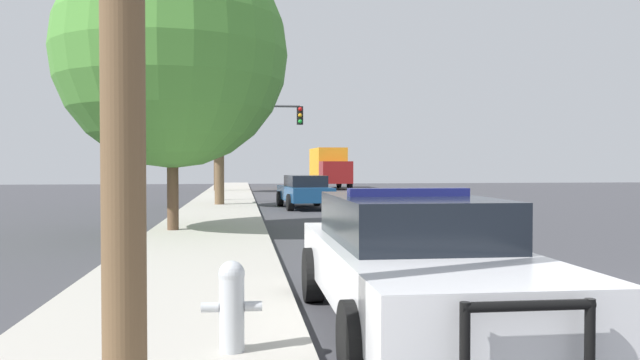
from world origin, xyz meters
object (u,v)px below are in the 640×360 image
Objects in this scene: box_truck at (329,167)px; tree_sidewalk_near at (172,53)px; police_car at (413,259)px; tree_sidewalk_mid at (219,88)px; car_background_midblock at (305,191)px; tree_sidewalk_far at (216,113)px; fire_hydrant at (232,303)px; traffic_light at (256,130)px.

box_truck is 0.96× the size of tree_sidewalk_near.
tree_sidewalk_mid is at bearing -81.99° from police_car.
tree_sidewalk_far reaches higher than car_background_midblock.
car_background_midblock is 0.63× the size of tree_sidewalk_mid.
tree_sidewalk_mid reaches higher than tree_sidewalk_far.
fire_hydrant is 21.99m from tree_sidewalk_mid.
box_truck is (6.11, 17.61, -1.83)m from traffic_light.
car_background_midblock is 22.67m from box_truck.
tree_sidewalk_mid reaches higher than traffic_light.
box_truck is at bearing 35.46° from tree_sidewalk_far.
fire_hydrant is (-1.93, -0.97, -0.21)m from police_car.
box_truck is at bearing 69.83° from tree_sidewalk_mid.
tree_sidewalk_near is (-2.49, -14.19, 1.17)m from traffic_light.
fire_hydrant is at bearing 27.06° from police_car.
traffic_light is 0.63× the size of tree_sidewalk_near.
car_background_midblock reaches higher than fire_hydrant.
car_background_midblock is (0.79, 19.41, -0.04)m from police_car.
fire_hydrant is at bearing 79.16° from box_truck.
box_truck reaches higher than car_background_midblock.
car_background_midblock is 0.65× the size of tree_sidewalk_far.
car_background_midblock is 5.75m from tree_sidewalk_mid.
tree_sidewalk_near reaches higher than car_background_midblock.
tree_sidewalk_far is 15.13m from tree_sidewalk_mid.
traffic_light reaches higher than box_truck.
police_car is 24.24m from traffic_light.
tree_sidewalk_near is (-0.11, -25.76, -0.59)m from tree_sidewalk_far.
fire_hydrant is 36.94m from tree_sidewalk_far.
tree_sidewalk_near is at bearing 73.27° from box_truck.
tree_sidewalk_far is (-1.55, 36.60, 4.72)m from fire_hydrant.
car_background_midblock is at bearing -67.71° from traffic_light.
traffic_light is at bearing 88.12° from fire_hydrant.
tree_sidewalk_far is 0.97× the size of tree_sidewalk_mid.
tree_sidewalk_mid reaches higher than car_background_midblock.
traffic_light is 1.01× the size of car_background_midblock.
tree_sidewalk_near reaches higher than tree_sidewalk_far.
box_truck is (4.21, 22.26, 0.95)m from car_background_midblock.
tree_sidewalk_far is (-3.48, 35.63, 4.50)m from police_car.
tree_sidewalk_far is 0.95× the size of tree_sidewalk_near.
police_car is 41.98m from box_truck.
tree_sidewalk_far is at bearing 92.42° from fire_hydrant.
police_car is at bearing -96.88° from car_background_midblock.
fire_hydrant is 25.22m from traffic_light.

